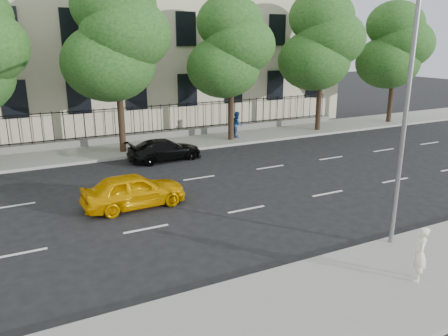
# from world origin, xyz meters

# --- Properties ---
(ground) EXTENTS (120.00, 120.00, 0.00)m
(ground) POSITION_xyz_m (0.00, 0.00, 0.00)
(ground) COLOR black
(ground) RESTS_ON ground
(near_sidewalk) EXTENTS (60.00, 4.00, 0.15)m
(near_sidewalk) POSITION_xyz_m (0.00, -4.00, 0.07)
(near_sidewalk) COLOR gray
(near_sidewalk) RESTS_ON ground
(far_sidewalk) EXTENTS (60.00, 4.00, 0.15)m
(far_sidewalk) POSITION_xyz_m (0.00, 14.00, 0.07)
(far_sidewalk) COLOR gray
(far_sidewalk) RESTS_ON ground
(lane_markings) EXTENTS (49.60, 4.62, 0.01)m
(lane_markings) POSITION_xyz_m (0.00, 4.75, 0.01)
(lane_markings) COLOR silver
(lane_markings) RESTS_ON ground
(masonry_building) EXTENTS (34.60, 12.11, 18.50)m
(masonry_building) POSITION_xyz_m (0.00, 22.95, 9.02)
(masonry_building) COLOR beige
(masonry_building) RESTS_ON ground
(iron_fence) EXTENTS (30.00, 0.50, 2.20)m
(iron_fence) POSITION_xyz_m (0.00, 15.70, 0.65)
(iron_fence) COLOR slate
(iron_fence) RESTS_ON far_sidewalk
(street_light) EXTENTS (0.25, 3.32, 8.05)m
(street_light) POSITION_xyz_m (2.50, -1.77, 5.15)
(street_light) COLOR slate
(street_light) RESTS_ON near_sidewalk
(tree_c) EXTENTS (5.89, 5.50, 9.80)m
(tree_c) POSITION_xyz_m (-1.96, 13.36, 6.41)
(tree_c) COLOR #382619
(tree_c) RESTS_ON far_sidewalk
(tree_d) EXTENTS (5.34, 4.94, 8.84)m
(tree_d) POSITION_xyz_m (5.04, 13.36, 5.84)
(tree_d) COLOR #382619
(tree_d) RESTS_ON far_sidewalk
(tree_e) EXTENTS (5.71, 5.31, 9.46)m
(tree_e) POSITION_xyz_m (12.04, 13.36, 6.20)
(tree_e) COLOR #382619
(tree_e) RESTS_ON far_sidewalk
(tree_f) EXTENTS (5.52, 5.12, 9.01)m
(tree_f) POSITION_xyz_m (19.04, 13.36, 5.88)
(tree_f) COLOR #382619
(tree_f) RESTS_ON far_sidewalk
(yellow_taxi) EXTENTS (4.05, 1.76, 1.36)m
(yellow_taxi) POSITION_xyz_m (-3.76, 4.75, 0.68)
(yellow_taxi) COLOR #E09900
(yellow_taxi) RESTS_ON ground
(black_sedan) EXTENTS (4.15, 1.91, 1.18)m
(black_sedan) POSITION_xyz_m (-0.34, 10.77, 0.59)
(black_sedan) COLOR black
(black_sedan) RESTS_ON ground
(woman_near) EXTENTS (0.65, 0.64, 1.50)m
(woman_near) POSITION_xyz_m (1.34, -4.25, 0.90)
(woman_near) COLOR white
(woman_near) RESTS_ON near_sidewalk
(pedestrian_far) EXTENTS (0.89, 0.99, 1.67)m
(pedestrian_far) POSITION_xyz_m (5.70, 13.64, 0.99)
(pedestrian_far) COLOR navy
(pedestrian_far) RESTS_ON far_sidewalk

